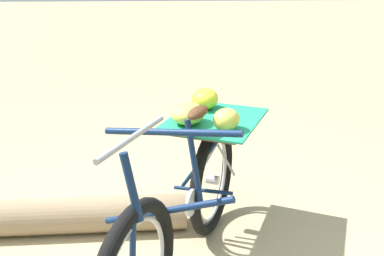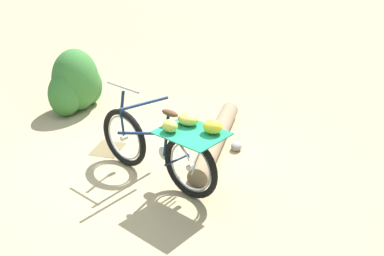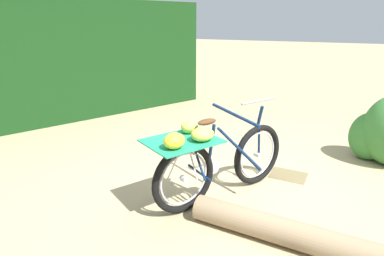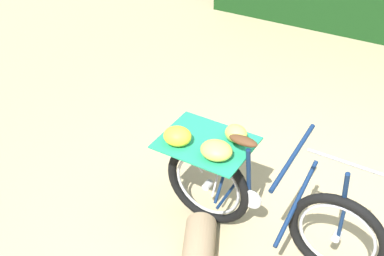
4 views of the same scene
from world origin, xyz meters
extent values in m
plane|color=tan|center=(0.00, 0.00, 0.00)|extent=(60.00, 60.00, 0.00)
torus|color=black|center=(0.13, 0.22, 0.36)|extent=(0.39, 0.68, 0.73)
torus|color=#B7B7BC|center=(0.13, 0.22, 0.36)|extent=(0.27, 0.52, 0.57)
cylinder|color=#B7B7BC|center=(0.13, 0.22, 0.36)|extent=(0.10, 0.09, 0.06)
torus|color=black|center=(-0.34, -0.72, 0.36)|extent=(0.39, 0.68, 0.73)
torus|color=#B7B7BC|center=(-0.34, -0.72, 0.36)|extent=(0.27, 0.52, 0.57)
cylinder|color=#B7B7BC|center=(-0.34, -0.72, 0.36)|extent=(0.10, 0.09, 0.06)
cylinder|color=#0F2347|center=(-0.02, -0.07, 0.53)|extent=(0.64, 0.34, 0.30)
cylinder|color=#0F2347|center=(-0.05, -0.13, 0.92)|extent=(0.65, 0.35, 0.11)
cylinder|color=#0F2347|center=(-0.19, -0.42, 0.64)|extent=(0.12, 0.08, 0.49)
cylinder|color=#0F2347|center=(-0.26, -0.55, 0.38)|extent=(0.35, 0.19, 0.05)
cylinder|color=#0F2347|center=(-0.27, -0.59, 0.59)|extent=(0.30, 0.16, 0.47)
cylinder|color=#0F2347|center=(0.13, 0.23, 0.52)|extent=(0.06, 0.05, 0.30)
cylinder|color=#0F2347|center=(0.12, 0.21, 0.81)|extent=(0.10, 0.07, 0.30)
cylinder|color=gray|center=(0.11, 0.18, 1.02)|extent=(0.25, 0.48, 0.02)
ellipsoid|color=#4C2D19|center=(-0.22, -0.47, 0.91)|extent=(0.18, 0.24, 0.06)
cylinder|color=#B7B7BC|center=(-0.17, -0.38, 0.40)|extent=(0.09, 0.15, 0.16)
cylinder|color=#B7B7BC|center=(-0.30, -0.64, 0.56)|extent=(0.19, 0.11, 0.39)
cylinder|color=#B7B7BC|center=(-0.39, -0.82, 0.56)|extent=(0.23, 0.12, 0.39)
cube|color=brown|center=(-0.35, -0.74, 0.76)|extent=(0.66, 0.73, 0.02)
cube|color=#1E8C60|center=(-0.35, -0.74, 0.78)|extent=(0.79, 0.85, 0.01)
ellipsoid|color=#CCC64C|center=(-0.39, -0.52, 0.85)|extent=(0.23, 0.23, 0.13)
ellipsoid|color=#CCC64C|center=(-0.17, -0.66, 0.85)|extent=(0.27, 0.29, 0.13)
ellipsoid|color=yellow|center=(-0.31, -0.95, 0.85)|extent=(0.21, 0.23, 0.14)
cylinder|color=#937A5B|center=(0.84, -0.77, 0.12)|extent=(2.01, 0.26, 0.24)
ellipsoid|color=#387533|center=(1.56, 1.58, 0.48)|extent=(0.77, 0.69, 0.96)
ellipsoid|color=#387533|center=(1.29, 1.64, 0.34)|extent=(0.53, 0.48, 0.67)
ellipsoid|color=#387533|center=(1.80, 1.51, 0.31)|extent=(0.48, 0.43, 0.63)
cylinder|color=#4C3823|center=(1.56, 1.58, 0.10)|extent=(0.07, 0.07, 0.19)
ellipsoid|color=gray|center=(0.83, -1.04, 0.05)|extent=(0.17, 0.14, 0.11)
cube|color=olive|center=(0.44, 0.60, 0.00)|extent=(0.44, 0.36, 0.01)
camera|label=1|loc=(0.01, 1.77, 1.62)|focal=39.77mm
camera|label=2|loc=(-4.38, -1.76, 2.84)|focal=42.51mm
camera|label=3|loc=(1.07, -3.23, 1.85)|focal=30.12mm
camera|label=4|loc=(2.95, -0.58, 3.30)|focal=52.41mm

